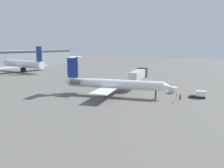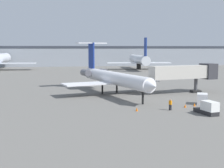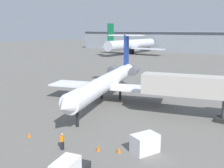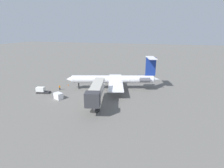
{
  "view_description": "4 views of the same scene",
  "coord_description": "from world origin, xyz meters",
  "views": [
    {
      "loc": [
        -50.51,
        -32.67,
        13.27
      ],
      "look_at": [
        -0.96,
        -0.34,
        3.29
      ],
      "focal_mm": 36.26,
      "sensor_mm": 36.0,
      "label": 1
    },
    {
      "loc": [
        -10.46,
        -59.7,
        9.17
      ],
      "look_at": [
        -1.57,
        -3.93,
        2.54
      ],
      "focal_mm": 49.47,
      "sensor_mm": 36.0,
      "label": 2
    },
    {
      "loc": [
        21.79,
        -33.35,
        11.34
      ],
      "look_at": [
        0.47,
        -1.11,
        3.16
      ],
      "focal_mm": 41.36,
      "sensor_mm": 36.0,
      "label": 3
    },
    {
      "loc": [
        52.28,
        14.63,
        18.57
      ],
      "look_at": [
        0.38,
        -0.67,
        2.03
      ],
      "focal_mm": 28.5,
      "sensor_mm": 36.0,
      "label": 4
    }
  ],
  "objects": [
    {
      "name": "cargo_container_uld",
      "position": [
        11.96,
        -12.89,
        0.88
      ],
      "size": [
        2.5,
        2.91,
        1.75
      ],
      "color": "silver",
      "rests_on": "ground_plane"
    },
    {
      "name": "ground_plane",
      "position": [
        0.0,
        0.0,
        -0.05
      ],
      "size": [
        400.0,
        400.0,
        0.1
      ],
      "primitive_type": "cube",
      "color": "#66635E"
    },
    {
      "name": "baggage_tug_lead",
      "position": [
        9.26,
        -20.41,
        0.84
      ],
      "size": [
        2.17,
        4.2,
        1.9
      ],
      "color": "#262628",
      "rests_on": "ground_plane"
    },
    {
      "name": "regional_jet",
      "position": [
        -0.98,
        0.25,
        3.42
      ],
      "size": [
        20.06,
        29.61,
        10.34
      ],
      "color": "white",
      "rests_on": "ground_plane"
    },
    {
      "name": "jet_bridge",
      "position": [
        14.56,
        -0.54,
        4.24
      ],
      "size": [
        14.97,
        6.18,
        5.93
      ],
      "color": "#B7B2A8",
      "rests_on": "ground_plane"
    },
    {
      "name": "parked_airliner_west_mid",
      "position": [
        21.71,
        68.96,
        4.13
      ],
      "size": [
        27.55,
        32.55,
        13.05
      ],
      "color": "silver",
      "rests_on": "ground_plane"
    },
    {
      "name": "terminal_building",
      "position": [
        0.0,
        104.8,
        5.07
      ],
      "size": [
        164.7,
        22.13,
        10.1
      ],
      "color": "#8C939E",
      "rests_on": "ground_plane"
    },
    {
      "name": "traffic_cone_far",
      "position": [
        8.13,
        -15.11,
        0.28
      ],
      "size": [
        0.36,
        0.36,
        0.55
      ],
      "color": "orange",
      "rests_on": "ground_plane"
    },
    {
      "name": "ground_crew_marshaller",
      "position": [
        5.12,
        -16.78,
        0.86
      ],
      "size": [
        0.41,
        0.47,
        1.69
      ],
      "color": "black",
      "rests_on": "ground_plane"
    },
    {
      "name": "traffic_cone_near",
      "position": [
        9.98,
        -14.34,
        0.28
      ],
      "size": [
        0.36,
        0.36,
        0.55
      ],
      "color": "orange",
      "rests_on": "ground_plane"
    },
    {
      "name": "traffic_cone_mid",
      "position": [
        0.06,
        -16.64,
        0.28
      ],
      "size": [
        0.36,
        0.36,
        0.55
      ],
      "color": "orange",
      "rests_on": "ground_plane"
    }
  ]
}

